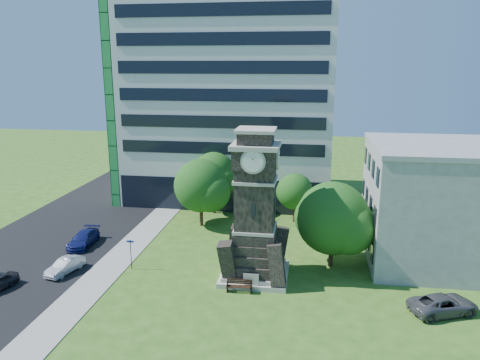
% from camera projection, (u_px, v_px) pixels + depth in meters
% --- Properties ---
extents(ground, '(160.00, 160.00, 0.00)m').
position_uv_depth(ground, '(214.00, 284.00, 37.06)').
color(ground, '#2D5618').
rests_on(ground, ground).
extents(sidewalk, '(3.00, 70.00, 0.06)m').
position_uv_depth(sidewalk, '(125.00, 252.00, 43.25)').
color(sidewalk, gray).
rests_on(sidewalk, ground).
extents(street, '(14.00, 80.00, 0.02)m').
position_uv_depth(street, '(40.00, 247.00, 44.51)').
color(street, black).
rests_on(street, ground).
extents(clock_tower, '(5.40, 5.40, 12.22)m').
position_uv_depth(clock_tower, '(255.00, 215.00, 37.25)').
color(clock_tower, '#B5AE9E').
rests_on(clock_tower, ground).
extents(office_tall, '(26.20, 15.11, 28.60)m').
position_uv_depth(office_tall, '(230.00, 86.00, 58.84)').
color(office_tall, silver).
rests_on(office_tall, ground).
extents(office_low, '(15.20, 12.20, 10.40)m').
position_uv_depth(office_low, '(458.00, 204.00, 40.51)').
color(office_low, '#A1A3A6').
rests_on(office_low, ground).
extents(car_street_mid, '(2.12, 3.85, 1.20)m').
position_uv_depth(car_street_mid, '(65.00, 266.00, 39.01)').
color(car_street_mid, '#9EA2A5').
rests_on(car_street_mid, ground).
extents(car_street_north, '(2.11, 4.69, 1.34)m').
position_uv_depth(car_street_north, '(84.00, 239.00, 44.83)').
color(car_street_north, navy).
rests_on(car_street_north, ground).
extents(car_east_lot, '(5.35, 3.90, 1.35)m').
position_uv_depth(car_east_lot, '(443.00, 304.00, 32.66)').
color(car_east_lot, '#505055').
rests_on(car_east_lot, ground).
extents(park_bench, '(1.95, 0.52, 1.01)m').
position_uv_depth(park_bench, '(239.00, 286.00, 35.74)').
color(park_bench, black).
rests_on(park_bench, ground).
extents(street_sign, '(0.64, 0.06, 2.66)m').
position_uv_depth(street_sign, '(131.00, 251.00, 39.45)').
color(street_sign, black).
rests_on(street_sign, ground).
extents(tree_nw, '(6.25, 5.68, 7.29)m').
position_uv_depth(tree_nw, '(201.00, 187.00, 49.50)').
color(tree_nw, '#332114').
rests_on(tree_nw, ground).
extents(tree_nc, '(5.53, 5.03, 7.21)m').
position_uv_depth(tree_nc, '(214.00, 175.00, 53.70)').
color(tree_nc, '#332114').
rests_on(tree_nc, ground).
extents(tree_ne, '(4.38, 3.98, 5.46)m').
position_uv_depth(tree_ne, '(295.00, 193.00, 50.95)').
color(tree_ne, '#332114').
rests_on(tree_ne, ground).
extents(tree_east, '(6.84, 6.22, 7.44)m').
position_uv_depth(tree_east, '(334.00, 220.00, 39.52)').
color(tree_east, '#332114').
rests_on(tree_east, ground).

